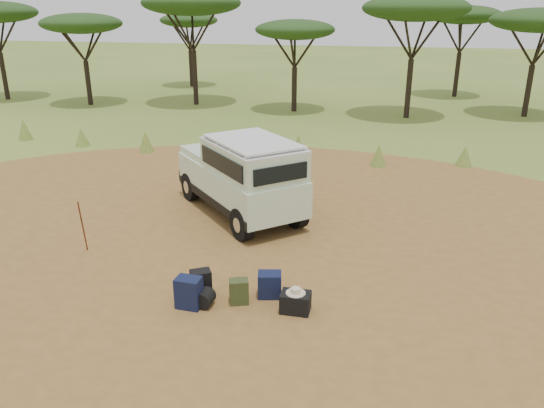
% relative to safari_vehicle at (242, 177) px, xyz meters
% --- Properties ---
extents(ground, '(140.00, 140.00, 0.00)m').
position_rel_safari_vehicle_xyz_m(ground, '(0.42, -2.75, -1.08)').
color(ground, '#56782A').
rests_on(ground, ground).
extents(dirt_clearing, '(23.00, 23.00, 0.01)m').
position_rel_safari_vehicle_xyz_m(dirt_clearing, '(0.42, -2.75, -1.07)').
color(dirt_clearing, olive).
rests_on(dirt_clearing, ground).
extents(grass_fringe, '(36.60, 1.60, 0.90)m').
position_rel_safari_vehicle_xyz_m(grass_fringe, '(0.53, 5.92, -0.67)').
color(grass_fringe, '#56782A').
rests_on(grass_fringe, ground).
extents(acacia_treeline, '(46.70, 13.20, 6.26)m').
position_rel_safari_vehicle_xyz_m(acacia_treeline, '(1.17, 17.06, 3.79)').
color(acacia_treeline, black).
rests_on(acacia_treeline, ground).
extents(safari_vehicle, '(4.43, 4.54, 2.23)m').
position_rel_safari_vehicle_xyz_m(safari_vehicle, '(0.00, 0.00, 0.00)').
color(safari_vehicle, silver).
rests_on(safari_vehicle, ground).
extents(walking_staff, '(0.18, 0.37, 1.35)m').
position_rel_safari_vehicle_xyz_m(walking_staff, '(-2.86, -3.22, -0.40)').
color(walking_staff, '#602416').
rests_on(walking_staff, ground).
extents(backpack_black, '(0.49, 0.45, 0.54)m').
position_rel_safari_vehicle_xyz_m(backpack_black, '(0.43, -4.41, -0.81)').
color(backpack_black, black).
rests_on(backpack_black, ground).
extents(backpack_navy, '(0.49, 0.36, 0.62)m').
position_rel_safari_vehicle_xyz_m(backpack_navy, '(0.36, -4.88, -0.77)').
color(backpack_navy, '#131D3D').
rests_on(backpack_navy, ground).
extents(backpack_olive, '(0.43, 0.37, 0.50)m').
position_rel_safari_vehicle_xyz_m(backpack_olive, '(1.25, -4.52, -0.83)').
color(backpack_olive, '#39421E').
rests_on(backpack_olive, ground).
extents(duffel_navy, '(0.52, 0.43, 0.51)m').
position_rel_safari_vehicle_xyz_m(duffel_navy, '(1.76, -4.14, -0.82)').
color(duffel_navy, '#131D3D').
rests_on(duffel_navy, ground).
extents(hard_case, '(0.56, 0.40, 0.39)m').
position_rel_safari_vehicle_xyz_m(hard_case, '(2.37, -4.57, -0.88)').
color(hard_case, black).
rests_on(hard_case, ground).
extents(stuff_sack, '(0.36, 0.36, 0.34)m').
position_rel_safari_vehicle_xyz_m(stuff_sack, '(0.64, -4.79, -0.91)').
color(stuff_sack, black).
rests_on(stuff_sack, ground).
extents(safari_hat, '(0.37, 0.37, 0.11)m').
position_rel_safari_vehicle_xyz_m(safari_hat, '(2.37, -4.57, -0.65)').
color(safari_hat, beige).
rests_on(safari_hat, hard_case).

